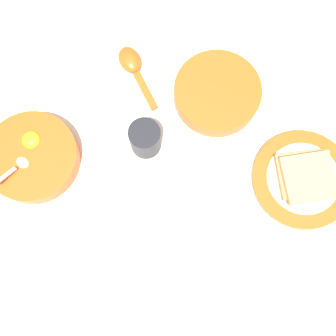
% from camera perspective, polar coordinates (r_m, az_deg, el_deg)
% --- Properties ---
extents(ground_plane, '(3.00, 3.00, 0.00)m').
position_cam_1_polar(ground_plane, '(0.77, -0.85, -3.06)').
color(ground_plane, silver).
extents(egg_bowl, '(0.18, 0.18, 0.07)m').
position_cam_1_polar(egg_bowl, '(0.81, -19.06, 1.48)').
color(egg_bowl, '#DB5119').
rests_on(egg_bowl, ground_plane).
extents(toast_plate, '(0.20, 0.20, 0.01)m').
position_cam_1_polar(toast_plate, '(0.81, 18.92, -1.51)').
color(toast_plate, '#DB5119').
rests_on(toast_plate, ground_plane).
extents(toast_sandwich, '(0.14, 0.14, 0.03)m').
position_cam_1_polar(toast_sandwich, '(0.80, 19.37, -1.13)').
color(toast_sandwich, tan).
rests_on(toast_sandwich, toast_plate).
extents(soup_spoon, '(0.15, 0.09, 0.03)m').
position_cam_1_polar(soup_spoon, '(0.85, -5.18, 14.65)').
color(soup_spoon, '#DB5119').
rests_on(soup_spoon, ground_plane).
extents(congee_bowl, '(0.18, 0.18, 0.04)m').
position_cam_1_polar(congee_bowl, '(0.82, 7.13, 10.76)').
color(congee_bowl, '#DB5119').
rests_on(congee_bowl, ground_plane).
extents(drinking_cup, '(0.06, 0.06, 0.08)m').
position_cam_1_polar(drinking_cup, '(0.76, -3.34, 4.29)').
color(drinking_cup, black).
rests_on(drinking_cup, ground_plane).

